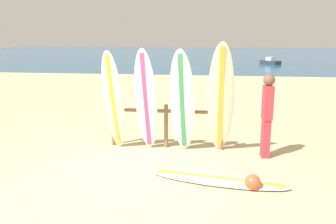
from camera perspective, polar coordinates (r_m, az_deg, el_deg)
ground_plane at (r=6.21m, az=-7.74°, el=-11.22°), size 120.00×120.00×0.00m
ocean_water at (r=63.53m, az=6.95°, el=9.88°), size 120.00×80.00×0.01m
surfboard_rack at (r=7.72m, az=-0.32°, el=-1.36°), size 2.63×0.09×1.00m
surfboard_leaning_far_left at (r=7.54m, az=-9.17°, el=1.83°), size 0.55×0.62×2.24m
surfboard_leaning_left at (r=7.37m, az=-3.72°, el=1.92°), size 0.55×0.62×2.29m
surfboard_leaning_center_left at (r=7.26m, az=2.45°, el=1.73°), size 0.62×0.65×2.28m
surfboard_leaning_center at (r=7.24m, az=8.89°, el=2.16°), size 0.55×0.72×2.42m
surfboard_lying_on_sand at (r=6.14m, az=8.46°, el=-11.17°), size 2.50×0.97×0.08m
beachgoer_standing at (r=7.29m, az=16.36°, el=-0.06°), size 0.24×0.30×1.76m
small_boat_offshore at (r=35.69m, az=16.88°, el=8.13°), size 1.99×2.16×0.71m
beach_ball at (r=5.89m, az=14.07°, el=-11.40°), size 0.27×0.27×0.27m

